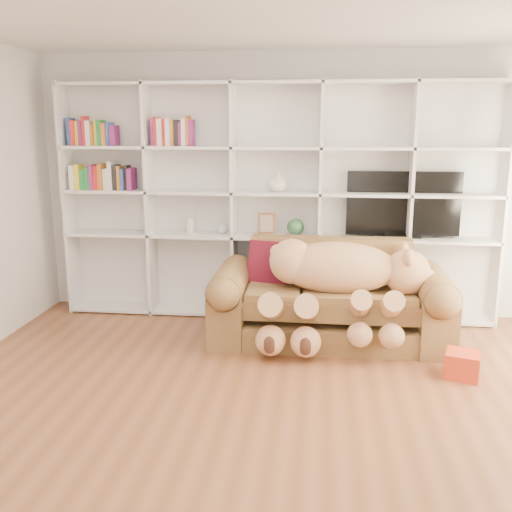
# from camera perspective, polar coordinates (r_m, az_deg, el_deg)

# --- Properties ---
(floor) EXTENTS (5.00, 5.00, 0.00)m
(floor) POSITION_cam_1_polar(r_m,az_deg,el_deg) (3.99, -0.76, -16.56)
(floor) COLOR brown
(floor) RESTS_ON ground
(wall_back) EXTENTS (5.00, 0.02, 2.70)m
(wall_back) POSITION_cam_1_polar(r_m,az_deg,el_deg) (6.00, 2.23, 7.01)
(wall_back) COLOR silver
(wall_back) RESTS_ON floor
(wall_front) EXTENTS (5.00, 0.02, 2.70)m
(wall_front) POSITION_cam_1_polar(r_m,az_deg,el_deg) (1.21, -16.75, -18.09)
(wall_front) COLOR silver
(wall_front) RESTS_ON floor
(bookshelf) EXTENTS (4.43, 0.35, 2.40)m
(bookshelf) POSITION_cam_1_polar(r_m,az_deg,el_deg) (5.89, -0.22, 6.48)
(bookshelf) COLOR silver
(bookshelf) RESTS_ON floor
(sofa) EXTENTS (2.16, 0.93, 0.91)m
(sofa) POSITION_cam_1_polar(r_m,az_deg,el_deg) (5.38, 7.34, -4.73)
(sofa) COLOR brown
(sofa) RESTS_ON floor
(teddy_bear) EXTENTS (1.58, 0.88, 0.92)m
(teddy_bear) POSITION_cam_1_polar(r_m,az_deg,el_deg) (5.13, 8.24, -2.33)
(teddy_bear) COLOR tan
(teddy_bear) RESTS_ON sofa
(throw_pillow) EXTENTS (0.47, 0.33, 0.44)m
(throw_pillow) POSITION_cam_1_polar(r_m,az_deg,el_deg) (5.46, 1.52, -0.76)
(throw_pillow) COLOR #530E22
(throw_pillow) RESTS_ON sofa
(gift_box) EXTENTS (0.32, 0.31, 0.21)m
(gift_box) POSITION_cam_1_polar(r_m,az_deg,el_deg) (4.91, 19.93, -10.19)
(gift_box) COLOR red
(gift_box) RESTS_ON floor
(tv) EXTENTS (1.12, 0.18, 0.66)m
(tv) POSITION_cam_1_polar(r_m,az_deg,el_deg) (5.91, 14.48, 4.99)
(tv) COLOR black
(tv) RESTS_ON bookshelf
(picture_frame) EXTENTS (0.17, 0.06, 0.22)m
(picture_frame) POSITION_cam_1_polar(r_m,az_deg,el_deg) (5.86, 1.07, 3.27)
(picture_frame) COLOR brown
(picture_frame) RESTS_ON bookshelf
(green_vase) EXTENTS (0.18, 0.18, 0.18)m
(green_vase) POSITION_cam_1_polar(r_m,az_deg,el_deg) (5.85, 3.97, 2.91)
(green_vase) COLOR #2C5633
(green_vase) RESTS_ON bookshelf
(figurine_tall) EXTENTS (0.09, 0.09, 0.17)m
(figurine_tall) POSITION_cam_1_polar(r_m,az_deg,el_deg) (6.00, -6.55, 3.06)
(figurine_tall) COLOR beige
(figurine_tall) RESTS_ON bookshelf
(figurine_short) EXTENTS (0.08, 0.08, 0.12)m
(figurine_short) POSITION_cam_1_polar(r_m,az_deg,el_deg) (6.00, -6.67, 2.86)
(figurine_short) COLOR beige
(figurine_short) RESTS_ON bookshelf
(snow_globe) EXTENTS (0.10, 0.10, 0.10)m
(snow_globe) POSITION_cam_1_polar(r_m,az_deg,el_deg) (5.93, -3.39, 2.73)
(snow_globe) COLOR silver
(snow_globe) RESTS_ON bookshelf
(shelf_vase) EXTENTS (0.21, 0.21, 0.18)m
(shelf_vase) POSITION_cam_1_polar(r_m,az_deg,el_deg) (5.80, 2.26, 7.37)
(shelf_vase) COLOR silver
(shelf_vase) RESTS_ON bookshelf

